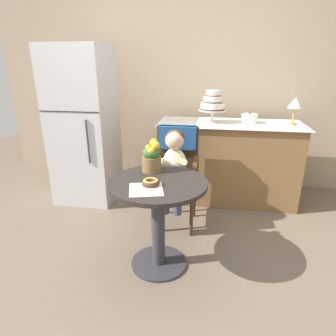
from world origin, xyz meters
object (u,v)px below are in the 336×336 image
seated_child (174,162)px  tiered_cake_stand (213,104)px  wicker_chair (176,160)px  table_lamp (295,104)px  donut_front (151,182)px  round_layer_cake (249,118)px  refrigerator (84,127)px  cafe_table (158,207)px  flower_vase (152,157)px

seated_child → tiered_cake_stand: 0.90m
wicker_chair → seated_child: bearing=-83.9°
table_lamp → seated_child: bearing=-146.9°
donut_front → tiered_cake_stand: bearing=74.6°
round_layer_cake → refrigerator: size_ratio=0.10×
cafe_table → round_layer_cake: round_layer_cake is taller
donut_front → round_layer_cake: bearing=61.2°
cafe_table → round_layer_cake: (0.75, 1.34, 0.44)m
flower_vase → donut_front: bearing=-79.5°
round_layer_cake → refrigerator: bearing=-172.4°
round_layer_cake → refrigerator: 1.82m
seated_child → refrigerator: (-1.09, 0.53, 0.17)m
flower_vase → table_lamp: table_lamp is taller
donut_front → refrigerator: size_ratio=0.07×
tiered_cake_stand → table_lamp: size_ratio=1.20×
tiered_cake_stand → flower_vase: bearing=-111.5°
round_layer_cake → table_lamp: table_lamp is taller
donut_front → wicker_chair: bearing=84.9°
round_layer_cake → cafe_table: bearing=-119.2°
cafe_table → tiered_cake_stand: size_ratio=2.10×
tiered_cake_stand → round_layer_cake: size_ratio=2.00×
seated_child → tiered_cake_stand: tiered_cake_stand is taller
wicker_chair → seated_child: 0.16m
flower_vase → seated_child: bearing=71.6°
cafe_table → round_layer_cake: 1.60m
wicker_chair → flower_vase: size_ratio=3.82×
tiered_cake_stand → refrigerator: bearing=-171.9°
table_lamp → tiered_cake_stand: bearing=-178.7°
wicker_chair → table_lamp: (1.15, 0.60, 0.48)m
seated_child → refrigerator: bearing=153.9°
donut_front → cafe_table: bearing=68.1°
seated_child → donut_front: seated_child is taller
cafe_table → flower_vase: size_ratio=2.88×
donut_front → round_layer_cake: round_layer_cake is taller
tiered_cake_stand → wicker_chair: bearing=-118.3°
tiered_cake_stand → refrigerator: (-1.40, -0.20, -0.25)m
cafe_table → wicker_chair: wicker_chair is taller
donut_front → table_lamp: size_ratio=0.44×
flower_vase → round_layer_cake: round_layer_cake is taller
wicker_chair → donut_front: bearing=-89.0°
tiered_cake_stand → table_lamp: (0.84, 0.02, 0.01)m
wicker_chair → refrigerator: size_ratio=0.56×
wicker_chair → refrigerator: refrigerator is taller
cafe_table → flower_vase: (-0.09, 0.20, 0.33)m
cafe_table → refrigerator: (-1.05, 1.10, 0.34)m
wicker_chair → table_lamp: size_ratio=3.35×
wicker_chair → refrigerator: 1.17m
donut_front → flower_vase: (-0.05, 0.28, 0.09)m
flower_vase → round_layer_cake: size_ratio=1.46×
round_layer_cake → donut_front: bearing=-118.8°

